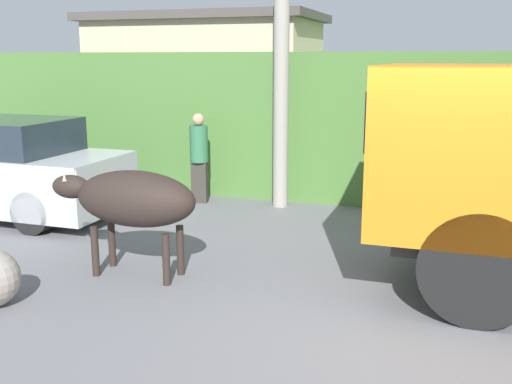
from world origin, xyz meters
TOP-DOWN VIEW (x-y plane):
  - ground_plane at (0.00, 0.00)m, footprint 60.00×60.00m
  - hillside_embankment at (0.00, 7.32)m, footprint 32.00×6.34m
  - building_backdrop at (-4.77, 5.54)m, footprint 4.71×2.70m
  - brown_cow at (-3.31, -0.09)m, footprint 1.91×0.67m
  - pedestrian_on_hill at (-4.09, 3.59)m, footprint 0.38×0.38m
  - utility_pole at (-2.62, 3.79)m, footprint 0.90×0.26m

SIDE VIEW (x-z plane):
  - ground_plane at x=0.00m, z-range 0.00..0.00m
  - pedestrian_on_hill at x=-4.09m, z-range 0.08..1.70m
  - brown_cow at x=-3.31m, z-range 0.30..1.59m
  - hillside_embankment at x=0.00m, z-range 0.00..2.69m
  - building_backdrop at x=-4.77m, z-range 0.02..3.47m
  - utility_pole at x=-2.62m, z-range 0.10..5.42m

